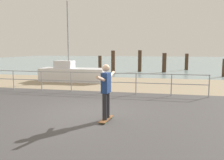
# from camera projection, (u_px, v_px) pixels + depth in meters

# --- Properties ---
(ground_plane) EXTENTS (24.00, 10.00, 0.04)m
(ground_plane) POSITION_uv_depth(u_px,v_px,m) (78.00, 122.00, 6.97)
(ground_plane) COLOR #474444
(ground_plane) RESTS_ON ground
(beach_strip) EXTENTS (24.00, 6.00, 0.04)m
(beach_strip) POSITION_uv_depth(u_px,v_px,m) (122.00, 84.00, 14.72)
(beach_strip) COLOR tan
(beach_strip) RESTS_ON ground
(sea_surface) EXTENTS (72.00, 50.00, 0.04)m
(sea_surface) POSITION_uv_depth(u_px,v_px,m) (148.00, 61.00, 41.87)
(sea_surface) COLOR #849EA3
(sea_surface) RESTS_ON ground
(railing_fence) EXTENTS (11.53, 0.05, 1.05)m
(railing_fence) POSITION_uv_depth(u_px,v_px,m) (87.00, 79.00, 11.59)
(railing_fence) COLOR #9EA0A5
(railing_fence) RESTS_ON ground
(sailboat) EXTENTS (4.96, 1.44, 5.24)m
(sailboat) POSITION_uv_depth(u_px,v_px,m) (75.00, 74.00, 15.51)
(sailboat) COLOR silver
(sailboat) RESTS_ON ground
(skateboard) EXTENTS (0.29, 0.82, 0.08)m
(skateboard) POSITION_uv_depth(u_px,v_px,m) (106.00, 119.00, 7.07)
(skateboard) COLOR brown
(skateboard) RESTS_ON ground
(skateboarder) EXTENTS (0.26, 1.45, 1.65)m
(skateboarder) POSITION_uv_depth(u_px,v_px,m) (106.00, 88.00, 6.95)
(skateboarder) COLOR #26262B
(skateboarder) RESTS_ON skateboard
(groyne_post_0) EXTENTS (0.37, 0.37, 1.44)m
(groyne_post_0) POSITION_uv_depth(u_px,v_px,m) (100.00, 62.00, 25.32)
(groyne_post_0) COLOR #422D1E
(groyne_post_0) RESTS_ON ground
(groyne_post_1) EXTENTS (0.35, 0.35, 2.03)m
(groyne_post_1) POSITION_uv_depth(u_px,v_px,m) (113.00, 62.00, 21.03)
(groyne_post_1) COLOR #422D1E
(groyne_post_1) RESTS_ON ground
(groyne_post_2) EXTENTS (0.34, 0.34, 2.05)m
(groyne_post_2) POSITION_uv_depth(u_px,v_px,m) (140.00, 61.00, 22.01)
(groyne_post_2) COLOR #422D1E
(groyne_post_2) RESTS_ON ground
(groyne_post_3) EXTENTS (0.38, 0.38, 1.80)m
(groyne_post_3) POSITION_uv_depth(u_px,v_px,m) (164.00, 63.00, 21.56)
(groyne_post_3) COLOR #422D1E
(groyne_post_3) RESTS_ON ground
(groyne_post_4) EXTENTS (0.35, 0.35, 1.70)m
(groyne_post_4) POSITION_uv_depth(u_px,v_px,m) (187.00, 62.00, 23.92)
(groyne_post_4) COLOR #422D1E
(groyne_post_4) RESTS_ON ground
(groyne_post_5) EXTENTS (0.28, 0.28, 1.41)m
(groyne_post_5) POSITION_uv_depth(u_px,v_px,m) (224.00, 68.00, 18.15)
(groyne_post_5) COLOR #422D1E
(groyne_post_5) RESTS_ON ground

